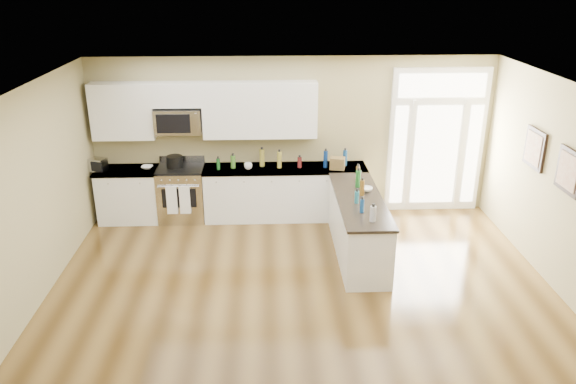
# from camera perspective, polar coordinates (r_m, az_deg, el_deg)

# --- Properties ---
(ground) EXTENTS (8.00, 8.00, 0.00)m
(ground) POSITION_cam_1_polar(r_m,az_deg,el_deg) (6.93, 2.09, -15.09)
(ground) COLOR #463013
(room_shell) EXTENTS (8.00, 8.00, 8.00)m
(room_shell) POSITION_cam_1_polar(r_m,az_deg,el_deg) (6.06, 2.30, -2.04)
(room_shell) COLOR tan
(room_shell) RESTS_ON ground
(back_cabinet_left) EXTENTS (1.10, 0.66, 0.94)m
(back_cabinet_left) POSITION_cam_1_polar(r_m,az_deg,el_deg) (10.22, -15.71, -0.41)
(back_cabinet_left) COLOR white
(back_cabinet_left) RESTS_ON ground
(back_cabinet_right) EXTENTS (2.85, 0.66, 0.94)m
(back_cabinet_right) POSITION_cam_1_polar(r_m,az_deg,el_deg) (9.94, -0.32, -0.20)
(back_cabinet_right) COLOR white
(back_cabinet_right) RESTS_ON ground
(peninsula_cabinet) EXTENTS (0.69, 2.32, 0.94)m
(peninsula_cabinet) POSITION_cam_1_polar(r_m,az_deg,el_deg) (8.72, 7.13, -3.67)
(peninsula_cabinet) COLOR white
(peninsula_cabinet) RESTS_ON ground
(upper_cabinet_left) EXTENTS (1.04, 0.33, 0.95)m
(upper_cabinet_left) POSITION_cam_1_polar(r_m,az_deg,el_deg) (9.92, -16.45, 7.88)
(upper_cabinet_left) COLOR white
(upper_cabinet_left) RESTS_ON room_shell
(upper_cabinet_right) EXTENTS (1.94, 0.33, 0.95)m
(upper_cabinet_right) POSITION_cam_1_polar(r_m,az_deg,el_deg) (9.62, -2.86, 8.33)
(upper_cabinet_right) COLOR white
(upper_cabinet_right) RESTS_ON room_shell
(upper_cabinet_short) EXTENTS (0.82, 0.33, 0.40)m
(upper_cabinet_short) POSITION_cam_1_polar(r_m,az_deg,el_deg) (9.68, -11.21, 9.70)
(upper_cabinet_short) COLOR white
(upper_cabinet_short) RESTS_ON room_shell
(microwave) EXTENTS (0.78, 0.41, 0.42)m
(microwave) POSITION_cam_1_polar(r_m,az_deg,el_deg) (9.74, -11.06, 7.12)
(microwave) COLOR silver
(microwave) RESTS_ON room_shell
(entry_door) EXTENTS (1.70, 0.10, 2.60)m
(entry_door) POSITION_cam_1_polar(r_m,az_deg,el_deg) (10.35, 14.83, 5.02)
(entry_door) COLOR white
(entry_door) RESTS_ON ground
(wall_art_near) EXTENTS (0.05, 0.58, 0.58)m
(wall_art_near) POSITION_cam_1_polar(r_m,az_deg,el_deg) (9.01, 23.77, 4.07)
(wall_art_near) COLOR black
(wall_art_near) RESTS_ON room_shell
(wall_art_far) EXTENTS (0.05, 0.58, 0.58)m
(wall_art_far) POSITION_cam_1_polar(r_m,az_deg,el_deg) (8.17, 26.65, 1.89)
(wall_art_far) COLOR black
(wall_art_far) RESTS_ON room_shell
(kitchen_range) EXTENTS (0.79, 0.70, 1.08)m
(kitchen_range) POSITION_cam_1_polar(r_m,az_deg,el_deg) (10.03, -10.73, -0.13)
(kitchen_range) COLOR silver
(kitchen_range) RESTS_ON ground
(stockpot) EXTENTS (0.35, 0.35, 0.22)m
(stockpot) POSITION_cam_1_polar(r_m,az_deg,el_deg) (9.90, -11.45, 3.09)
(stockpot) COLOR black
(stockpot) RESTS_ON kitchen_range
(toaster_oven) EXTENTS (0.31, 0.28, 0.22)m
(toaster_oven) POSITION_cam_1_polar(r_m,az_deg,el_deg) (10.08, -18.73, 2.65)
(toaster_oven) COLOR silver
(toaster_oven) RESTS_ON back_cabinet_left
(cardboard_box) EXTENTS (0.28, 0.23, 0.20)m
(cardboard_box) POSITION_cam_1_polar(r_m,az_deg,el_deg) (9.68, 5.04, 2.92)
(cardboard_box) COLOR brown
(cardboard_box) RESTS_ON back_cabinet_right
(bowl_left) EXTENTS (0.21, 0.21, 0.05)m
(bowl_left) POSITION_cam_1_polar(r_m,az_deg,el_deg) (9.99, -14.12, 2.45)
(bowl_left) COLOR white
(bowl_left) RESTS_ON back_cabinet_left
(bowl_peninsula) EXTENTS (0.25, 0.25, 0.06)m
(bowl_peninsula) POSITION_cam_1_polar(r_m,az_deg,el_deg) (8.78, 7.97, 0.28)
(bowl_peninsula) COLOR white
(bowl_peninsula) RESTS_ON peninsula_cabinet
(cup_counter) EXTENTS (0.17, 0.17, 0.11)m
(cup_counter) POSITION_cam_1_polar(r_m,az_deg,el_deg) (9.68, -4.07, 2.64)
(cup_counter) COLOR white
(cup_counter) RESTS_ON back_cabinet_right
(counter_bottles) EXTENTS (2.37, 2.45, 0.30)m
(counter_bottles) POSITION_cam_1_polar(r_m,az_deg,el_deg) (9.19, 2.52, 2.10)
(counter_bottles) COLOR #19591E
(counter_bottles) RESTS_ON back_cabinet_right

